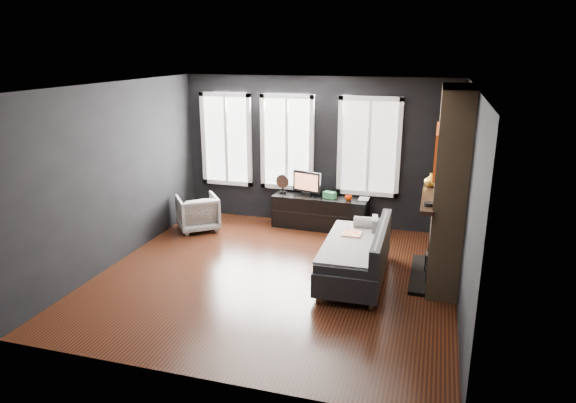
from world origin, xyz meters
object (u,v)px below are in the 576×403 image
(sofa, at_px, (355,252))
(media_console, at_px, (320,212))
(armchair, at_px, (198,211))
(mug, at_px, (349,197))
(mantel_vase, at_px, (431,180))
(monitor, at_px, (307,182))
(book, at_px, (359,192))

(sofa, distance_m, media_console, 2.21)
(sofa, bearing_deg, armchair, 156.89)
(media_console, relative_size, mug, 14.31)
(mug, relative_size, mantel_vase, 0.60)
(media_console, relative_size, monitor, 3.08)
(book, bearing_deg, monitor, 180.00)
(mug, xyz_separation_m, book, (0.16, 0.13, 0.06))
(armchair, relative_size, mantel_vase, 3.51)
(book, relative_size, mantel_vase, 1.24)
(armchair, xyz_separation_m, book, (2.79, 0.76, 0.36))
(monitor, height_order, book, monitor)
(media_console, bearing_deg, book, 4.00)
(armchair, xyz_separation_m, mantel_vase, (4.00, -0.45, 0.97))
(sofa, relative_size, book, 7.55)
(mug, xyz_separation_m, mantel_vase, (1.38, -1.09, 0.68))
(media_console, xyz_separation_m, mug, (0.52, -0.10, 0.35))
(book, xyz_separation_m, mantel_vase, (1.21, -1.21, 0.61))
(armchair, height_order, media_console, armchair)
(mug, relative_size, book, 0.48)
(sofa, xyz_separation_m, mug, (-0.43, 1.89, 0.25))
(monitor, xyz_separation_m, mantel_vase, (2.17, -1.21, 0.49))
(armchair, distance_m, monitor, 2.04)
(sofa, height_order, monitor, monitor)
(armchair, height_order, book, book)
(armchair, relative_size, monitor, 1.26)
(sofa, bearing_deg, book, 96.73)
(monitor, distance_m, mantel_vase, 2.53)
(monitor, height_order, mug, monitor)
(monitor, distance_m, mug, 0.82)
(book, bearing_deg, mug, -141.70)
(monitor, distance_m, book, 0.96)
(mug, height_order, mantel_vase, mantel_vase)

